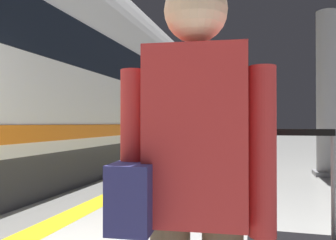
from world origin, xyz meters
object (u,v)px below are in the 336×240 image
at_px(high_speed_train, 121,83).
at_px(passenger_mid, 254,127).
at_px(platform_pillar, 327,97).
at_px(passenger_near, 241,130).
at_px(traveller_foreground, 191,182).
at_px(duffel_bag_near, 258,174).
at_px(duffel_bag_mid, 248,143).

xyz_separation_m(high_speed_train, passenger_mid, (4.17, 7.29, -1.53)).
bearing_deg(platform_pillar, high_speed_train, 158.83).
height_order(passenger_near, passenger_mid, passenger_near).
bearing_deg(passenger_near, high_speed_train, 140.63).
bearing_deg(passenger_mid, traveller_foreground, -89.83).
bearing_deg(passenger_mid, duffel_bag_near, -88.80).
distance_m(traveller_foreground, platform_pillar, 7.04).
height_order(high_speed_train, traveller_foreground, high_speed_train).
bearing_deg(platform_pillar, duffel_bag_near, -139.85).
bearing_deg(passenger_mid, high_speed_train, -119.78).
xyz_separation_m(passenger_mid, duffel_bag_mid, (-0.33, -0.12, -0.83)).
distance_m(traveller_foreground, passenger_mid, 16.36).
xyz_separation_m(passenger_near, duffel_bag_near, (0.32, -0.16, -0.86)).
bearing_deg(duffel_bag_near, platform_pillar, 40.15).
height_order(high_speed_train, passenger_mid, high_speed_train).
bearing_deg(platform_pillar, traveller_foreground, -103.54).
height_order(traveller_foreground, passenger_near, passenger_near).
xyz_separation_m(passenger_near, passenger_mid, (0.10, 10.63, -0.04)).
bearing_deg(passenger_mid, platform_pillar, -79.99).
relative_size(traveller_foreground, passenger_near, 0.95).
bearing_deg(duffel_bag_near, passenger_mid, 91.20).
distance_m(traveller_foreground, duffel_bag_near, 5.63).
xyz_separation_m(high_speed_train, platform_pillar, (5.86, -2.27, -0.78)).
distance_m(high_speed_train, duffel_bag_mid, 8.47).
bearing_deg(high_speed_train, passenger_mid, 60.22).
bearing_deg(platform_pillar, passenger_mid, 100.01).
relative_size(passenger_near, duffel_bag_mid, 3.90).
xyz_separation_m(traveller_foreground, platform_pillar, (1.64, 6.80, 0.78)).
bearing_deg(duffel_bag_mid, traveller_foreground, -88.68).
bearing_deg(platform_pillar, duffel_bag_mid, 102.04).
bearing_deg(passenger_mid, duffel_bag_mid, -159.11).
distance_m(duffel_bag_mid, platform_pillar, 9.77).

